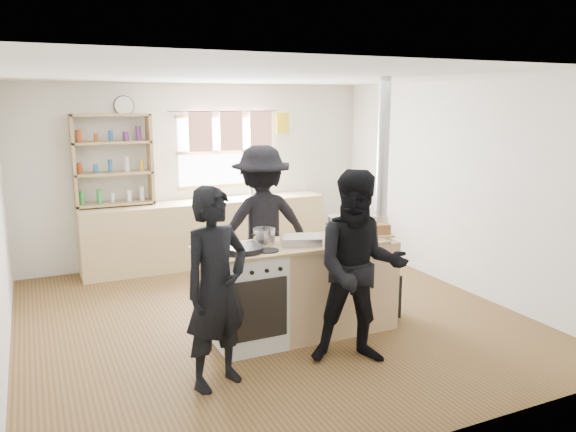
% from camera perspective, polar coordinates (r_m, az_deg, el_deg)
% --- Properties ---
extents(ground, '(5.00, 5.00, 0.01)m').
position_cam_1_polar(ground, '(6.09, -1.94, -10.20)').
color(ground, brown).
rests_on(ground, ground).
extents(back_counter, '(3.40, 0.55, 0.90)m').
position_cam_1_polar(back_counter, '(7.96, -8.21, -1.65)').
color(back_counter, '#CEB47C').
rests_on(back_counter, ground).
extents(shelving_unit, '(1.00, 0.28, 1.20)m').
position_cam_1_polar(shelving_unit, '(7.66, -17.37, 5.48)').
color(shelving_unit, tan).
rests_on(shelving_unit, back_counter).
extents(thermos, '(0.10, 0.10, 0.33)m').
position_cam_1_polar(thermos, '(8.06, -3.72, 3.04)').
color(thermos, silver).
rests_on(thermos, back_counter).
extents(cooking_island, '(1.97, 0.64, 0.93)m').
position_cam_1_polar(cooking_island, '(5.52, 1.67, -7.35)').
color(cooking_island, silver).
rests_on(cooking_island, ground).
extents(skillet_greens, '(0.44, 0.44, 0.05)m').
position_cam_1_polar(skillet_greens, '(5.05, -4.45, -3.34)').
color(skillet_greens, black).
rests_on(skillet_greens, cooking_island).
extents(roast_tray, '(0.44, 0.39, 0.08)m').
position_cam_1_polar(roast_tray, '(5.31, 1.30, -2.42)').
color(roast_tray, silver).
rests_on(roast_tray, cooking_island).
extents(stockpot_stove, '(0.21, 0.21, 0.17)m').
position_cam_1_polar(stockpot_stove, '(5.30, -2.44, -2.07)').
color(stockpot_stove, '#B6B6B9').
rests_on(stockpot_stove, cooking_island).
extents(stockpot_counter, '(0.30, 0.30, 0.22)m').
position_cam_1_polar(stockpot_counter, '(5.68, 5.52, -0.95)').
color(stockpot_counter, silver).
rests_on(stockpot_counter, cooking_island).
extents(bread_board, '(0.33, 0.27, 0.12)m').
position_cam_1_polar(bread_board, '(5.69, 9.18, -1.51)').
color(bread_board, tan).
rests_on(bread_board, cooking_island).
extents(flue_heater, '(0.35, 0.35, 2.50)m').
position_cam_1_polar(flue_heater, '(6.00, 9.29, -4.02)').
color(flue_heater, black).
rests_on(flue_heater, ground).
extents(person_near_left, '(0.69, 0.57, 1.63)m').
position_cam_1_polar(person_near_left, '(4.48, -7.30, -7.30)').
color(person_near_left, black).
rests_on(person_near_left, ground).
extents(person_near_right, '(1.01, 0.92, 1.70)m').
position_cam_1_polar(person_near_right, '(4.87, 7.28, -5.30)').
color(person_near_right, black).
rests_on(person_near_right, ground).
extents(person_far, '(1.19, 0.74, 1.79)m').
position_cam_1_polar(person_far, '(6.27, -2.69, -0.98)').
color(person_far, black).
rests_on(person_far, ground).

